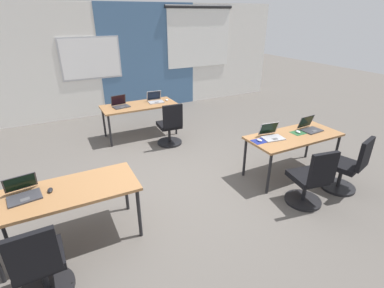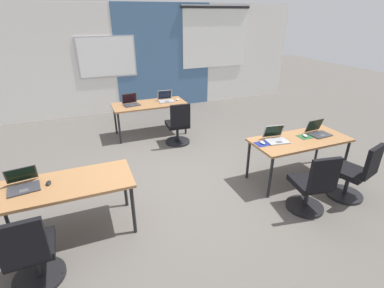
{
  "view_description": "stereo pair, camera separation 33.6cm",
  "coord_description": "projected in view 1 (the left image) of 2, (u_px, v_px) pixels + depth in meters",
  "views": [
    {
      "loc": [
        -1.7,
        -3.65,
        2.54
      ],
      "look_at": [
        -0.01,
        -0.36,
        0.83
      ],
      "focal_mm": 26.57,
      "sensor_mm": 36.0,
      "label": 1
    },
    {
      "loc": [
        -1.4,
        -3.79,
        2.54
      ],
      "look_at": [
        -0.01,
        -0.36,
        0.83
      ],
      "focal_mm": 26.57,
      "sensor_mm": 36.0,
      "label": 2
    }
  ],
  "objects": [
    {
      "name": "laptop_near_right_end",
      "position": [
        310.0,
        127.0,
        4.84
      ],
      "size": [
        0.35,
        0.32,
        0.23
      ],
      "rotation": [
        0.0,
        0.0,
        0.06
      ],
      "color": "#333338",
      "rests_on": "desk_near_right"
    },
    {
      "name": "back_wall_assembly",
      "position": [
        116.0,
        60.0,
        7.53
      ],
      "size": [
        10.0,
        0.27,
        2.8
      ],
      "color": "silver",
      "rests_on": "ground"
    },
    {
      "name": "laptop_far_left",
      "position": [
        120.0,
        104.0,
        6.04
      ],
      "size": [
        0.37,
        0.32,
        0.24
      ],
      "rotation": [
        0.0,
        0.0,
        0.16
      ],
      "color": "#333338",
      "rests_on": "desk_far_center"
    },
    {
      "name": "mouse_far_right",
      "position": [
        167.0,
        100.0,
        6.47
      ],
      "size": [
        0.07,
        0.11,
        0.03
      ],
      "color": "silver",
      "rests_on": "desk_far_center"
    },
    {
      "name": "laptop_near_right_inner",
      "position": [
        272.0,
        135.0,
        4.55
      ],
      "size": [
        0.37,
        0.35,
        0.23
      ],
      "rotation": [
        0.0,
        0.0,
        -0.14
      ],
      "color": "#9E9EA3",
      "rests_on": "desk_near_right"
    },
    {
      "name": "laptop_far_right",
      "position": [
        155.0,
        100.0,
        6.37
      ],
      "size": [
        0.34,
        0.31,
        0.23
      ],
      "rotation": [
        0.0,
        0.0,
        -0.05
      ],
      "color": "#9E9EA3",
      "rests_on": "desk_far_center"
    },
    {
      "name": "mouse_near_left_end",
      "position": [
        50.0,
        190.0,
        3.18
      ],
      "size": [
        0.07,
        0.11,
        0.03
      ],
      "color": "black",
      "rests_on": "desk_near_left"
    },
    {
      "name": "desk_far_center",
      "position": [
        139.0,
        107.0,
        6.22
      ],
      "size": [
        1.6,
        0.7,
        0.72
      ],
      "color": "olive",
      "rests_on": "ground"
    },
    {
      "name": "chair_near_right_inner",
      "position": [
        310.0,
        182.0,
        3.99
      ],
      "size": [
        0.52,
        0.57,
        0.92
      ],
      "rotation": [
        0.0,
        0.0,
        2.97
      ],
      "color": "black",
      "rests_on": "ground"
    },
    {
      "name": "chair_near_right_end",
      "position": [
        347.0,
        169.0,
        4.34
      ],
      "size": [
        0.54,
        0.6,
        0.92
      ],
      "rotation": [
        0.0,
        0.0,
        3.42
      ],
      "color": "black",
      "rests_on": "ground"
    },
    {
      "name": "chair_far_right",
      "position": [
        170.0,
        128.0,
        5.88
      ],
      "size": [
        0.52,
        0.55,
        0.92
      ],
      "rotation": [
        0.0,
        0.0,
        3.08
      ],
      "color": "black",
      "rests_on": "ground"
    },
    {
      "name": "chair_near_left_end",
      "position": [
        40.0,
        267.0,
        2.66
      ],
      "size": [
        0.52,
        0.55,
        0.92
      ],
      "rotation": [
        0.0,
        0.0,
        3.17
      ],
      "color": "black",
      "rests_on": "ground"
    },
    {
      "name": "mousepad_near_right_inner",
      "position": [
        259.0,
        141.0,
        4.43
      ],
      "size": [
        0.22,
        0.19,
        0.0
      ],
      "color": "navy",
      "rests_on": "desk_near_right"
    },
    {
      "name": "mouse_near_right_end",
      "position": [
        298.0,
        132.0,
        4.73
      ],
      "size": [
        0.07,
        0.11,
        0.03
      ],
      "color": "silver",
      "rests_on": "mousepad_near_right_end"
    },
    {
      "name": "desk_near_right",
      "position": [
        294.0,
        138.0,
        4.68
      ],
      "size": [
        1.6,
        0.7,
        0.72
      ],
      "color": "olive",
      "rests_on": "ground"
    },
    {
      "name": "mousepad_near_right_end",
      "position": [
        298.0,
        133.0,
        4.74
      ],
      "size": [
        0.22,
        0.19,
        0.0
      ],
      "color": "#23512D",
      "rests_on": "desk_near_right"
    },
    {
      "name": "mouse_near_right_inner",
      "position": [
        259.0,
        140.0,
        4.42
      ],
      "size": [
        0.06,
        0.1,
        0.03
      ],
      "color": "silver",
      "rests_on": "mousepad_near_right_inner"
    },
    {
      "name": "desk_near_left",
      "position": [
        66.0,
        195.0,
        3.23
      ],
      "size": [
        1.6,
        0.7,
        0.72
      ],
      "color": "olive",
      "rests_on": "ground"
    },
    {
      "name": "laptop_near_left_end",
      "position": [
        23.0,
        192.0,
        3.09
      ],
      "size": [
        0.37,
        0.36,
        0.22
      ],
      "rotation": [
        0.0,
        0.0,
        0.14
      ],
      "color": "#333338",
      "rests_on": "desk_near_left"
    },
    {
      "name": "ground_plane",
      "position": [
        183.0,
        181.0,
        4.72
      ],
      "size": [
        24.0,
        24.0,
        0.0
      ],
      "color": "#56514C"
    }
  ]
}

